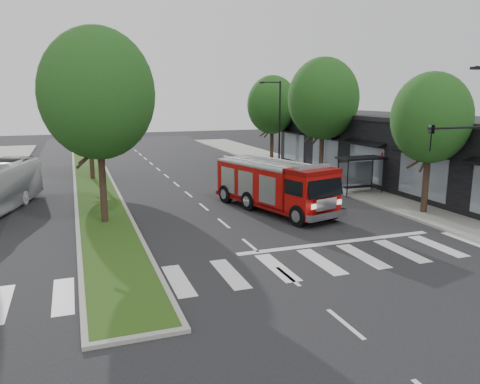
# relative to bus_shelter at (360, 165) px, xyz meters

# --- Properties ---
(ground) EXTENTS (140.00, 140.00, 0.00)m
(ground) POSITION_rel_bus_shelter_xyz_m (-11.20, -8.15, -2.04)
(ground) COLOR black
(ground) RESTS_ON ground
(sidewalk_right) EXTENTS (5.00, 80.00, 0.15)m
(sidewalk_right) POSITION_rel_bus_shelter_xyz_m (1.30, 1.85, -1.96)
(sidewalk_right) COLOR gray
(sidewalk_right) RESTS_ON ground
(median) EXTENTS (3.00, 50.00, 0.15)m
(median) POSITION_rel_bus_shelter_xyz_m (-17.20, 9.85, -1.96)
(median) COLOR gray
(median) RESTS_ON ground
(storefront_row) EXTENTS (8.00, 30.00, 5.00)m
(storefront_row) POSITION_rel_bus_shelter_xyz_m (5.80, 1.85, 0.46)
(storefront_row) COLOR black
(storefront_row) RESTS_ON ground
(bus_shelter) EXTENTS (3.20, 1.60, 2.61)m
(bus_shelter) POSITION_rel_bus_shelter_xyz_m (0.00, 0.00, 0.00)
(bus_shelter) COLOR black
(bus_shelter) RESTS_ON ground
(tree_right_near) EXTENTS (4.40, 4.40, 8.05)m
(tree_right_near) POSITION_rel_bus_shelter_xyz_m (0.30, -6.15, 3.47)
(tree_right_near) COLOR black
(tree_right_near) RESTS_ON ground
(tree_right_mid) EXTENTS (5.60, 5.60, 9.72)m
(tree_right_mid) POSITION_rel_bus_shelter_xyz_m (0.30, 5.85, 4.45)
(tree_right_mid) COLOR black
(tree_right_mid) RESTS_ON ground
(tree_right_far) EXTENTS (5.00, 5.00, 8.73)m
(tree_right_far) POSITION_rel_bus_shelter_xyz_m (0.30, 15.85, 3.80)
(tree_right_far) COLOR black
(tree_right_far) RESTS_ON ground
(tree_median_near) EXTENTS (5.80, 5.80, 10.16)m
(tree_median_near) POSITION_rel_bus_shelter_xyz_m (-17.20, -2.15, 4.77)
(tree_median_near) COLOR black
(tree_median_near) RESTS_ON ground
(tree_median_far) EXTENTS (5.60, 5.60, 9.72)m
(tree_median_far) POSITION_rel_bus_shelter_xyz_m (-17.20, 11.85, 4.45)
(tree_median_far) COLOR black
(tree_median_far) RESTS_ON ground
(streetlight_right_far) EXTENTS (2.11, 0.20, 8.00)m
(streetlight_right_far) POSITION_rel_bus_shelter_xyz_m (-0.85, 11.85, 2.44)
(streetlight_right_far) COLOR black
(streetlight_right_far) RESTS_ON ground
(fire_engine) EXTENTS (4.95, 9.33, 3.10)m
(fire_engine) POSITION_rel_bus_shelter_xyz_m (-7.47, -2.39, -0.55)
(fire_engine) COLOR #670705
(fire_engine) RESTS_ON ground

